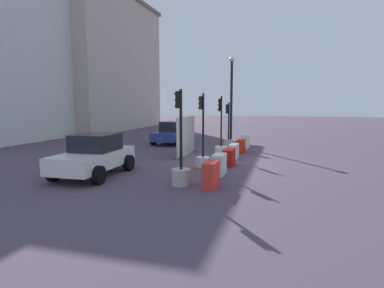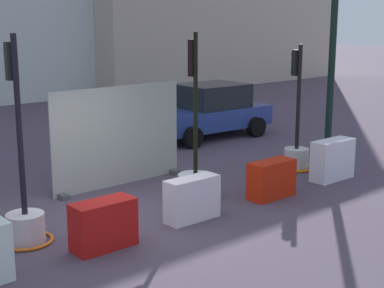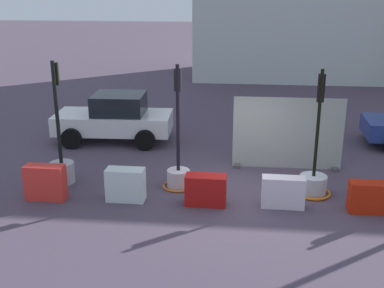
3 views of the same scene
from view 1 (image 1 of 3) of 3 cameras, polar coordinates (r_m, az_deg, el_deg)
name	(u,v)px [view 1 (image 1 of 3)]	position (r m, az deg, el deg)	size (l,w,h in m)	color
ground_plane	(216,161)	(16.31, 4.24, -3.06)	(120.00, 120.00, 0.00)	#4B3E4E
traffic_light_0	(181,169)	(11.43, -1.99, -4.56)	(0.68, 0.68, 3.42)	#B0A9AE
traffic_light_1	(203,156)	(14.53, 1.96, -2.14)	(0.88, 0.88, 3.38)	silver
traffic_light_2	(221,148)	(18.00, 5.20, -0.69)	(0.96, 0.96, 3.34)	silver
traffic_light_3	(228,140)	(21.37, 6.53, 0.72)	(0.82, 0.82, 2.99)	beige
construction_barrier_0	(211,175)	(11.14, 3.44, -5.52)	(1.03, 0.41, 0.92)	red
construction_barrier_1	(219,165)	(13.15, 4.87, -3.68)	(0.98, 0.46, 0.86)	silver
construction_barrier_2	(229,157)	(15.14, 6.60, -2.39)	(1.03, 0.48, 0.78)	#B21411
construction_barrier_3	(234,151)	(17.03, 7.52, -1.31)	(1.06, 0.40, 0.79)	silver
construction_barrier_4	(240,146)	(19.08, 8.69, -0.45)	(1.05, 0.45, 0.77)	red
construction_barrier_5	(245,141)	(21.09, 9.51, 0.48)	(1.12, 0.44, 0.92)	silver
car_white_van	(94,155)	(13.57, -17.14, -1.94)	(4.10, 2.28, 1.69)	white
car_blue_estate	(173,133)	(23.42, -3.40, 2.06)	(4.14, 2.32, 1.61)	navy
building_corner_block	(95,64)	(39.02, -16.98, 13.55)	(16.96, 9.54, 14.73)	#B6A898
street_lamp_post	(231,94)	(22.59, 7.08, 8.80)	(0.36, 0.36, 6.12)	black
site_fence_panel	(186,137)	(17.86, -1.07, 1.21)	(3.24, 0.50, 2.17)	#9EA399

